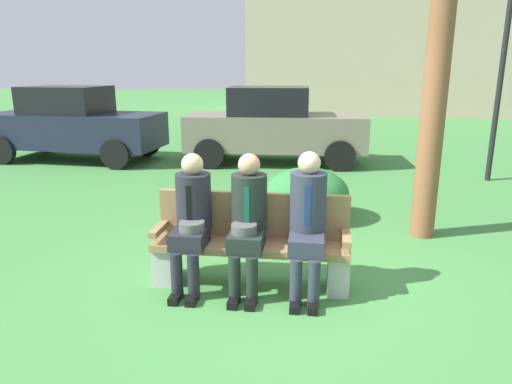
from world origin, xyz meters
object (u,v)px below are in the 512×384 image
object	(u,v)px
seated_man_middle	(248,217)
street_lamp	(503,59)
park_bench	(251,243)
shrub_near_bench	(307,194)
parked_car_near	(74,124)
seated_man_right	(307,217)
parked_car_far	(274,126)
seated_man_left	(192,215)

from	to	relation	value
seated_man_middle	street_lamp	bearing A→B (deg)	52.88
park_bench	shrub_near_bench	world-z (taller)	park_bench
seated_man_middle	shrub_near_bench	size ratio (longest dim) A/B	1.12
seated_man_middle	shrub_near_bench	xyz separation A→B (m)	(0.49, 2.26, -0.36)
street_lamp	parked_car_near	bearing A→B (deg)	174.58
seated_man_middle	seated_man_right	size ratio (longest dim) A/B	0.98
parked_car_near	parked_car_far	xyz separation A→B (m)	(4.57, 0.30, 0.00)
park_bench	parked_car_near	xyz separation A→B (m)	(-4.96, 5.80, 0.42)
shrub_near_bench	street_lamp	xyz separation A→B (m)	(3.36, 2.84, 1.87)
park_bench	parked_car_far	bearing A→B (deg)	93.57
seated_man_middle	parked_car_near	size ratio (longest dim) A/B	0.33
park_bench	seated_man_left	size ratio (longest dim) A/B	1.45
parked_car_near	parked_car_far	size ratio (longest dim) A/B	1.00
park_bench	parked_car_near	size ratio (longest dim) A/B	0.48
seated_man_right	parked_car_near	bearing A→B (deg)	132.90
shrub_near_bench	street_lamp	distance (m)	4.78
parked_car_near	street_lamp	world-z (taller)	street_lamp
seated_man_right	park_bench	bearing A→B (deg)	167.49
park_bench	parked_car_near	world-z (taller)	parked_car_near
park_bench	seated_man_left	world-z (taller)	seated_man_left
park_bench	seated_man_middle	xyz separation A→B (m)	(-0.01, -0.13, 0.31)
seated_man_right	shrub_near_bench	bearing A→B (deg)	91.67
shrub_near_bench	street_lamp	world-z (taller)	street_lamp
parked_car_near	street_lamp	distance (m)	8.95
street_lamp	seated_man_right	bearing A→B (deg)	-122.96
seated_man_left	parked_car_far	distance (m)	6.23
seated_man_middle	parked_car_near	world-z (taller)	parked_car_near
seated_man_middle	parked_car_near	bearing A→B (deg)	129.82
seated_man_left	seated_man_middle	world-z (taller)	seated_man_middle
seated_man_left	parked_car_near	bearing A→B (deg)	126.58
seated_man_right	parked_car_near	xyz separation A→B (m)	(-5.50, 5.92, 0.08)
seated_man_left	seated_man_middle	bearing A→B (deg)	0.11
seated_man_right	parked_car_far	distance (m)	6.29
parked_car_far	street_lamp	size ratio (longest dim) A/B	1.08
seated_man_middle	parked_car_far	bearing A→B (deg)	93.37
park_bench	street_lamp	world-z (taller)	street_lamp
seated_man_right	street_lamp	distance (m)	6.24
seated_man_middle	street_lamp	size ratio (longest dim) A/B	0.36
park_bench	shrub_near_bench	xyz separation A→B (m)	(0.48, 2.13, -0.05)
parked_car_far	seated_man_middle	bearing A→B (deg)	-86.63
shrub_near_bench	parked_car_far	world-z (taller)	parked_car_far
park_bench	parked_car_far	size ratio (longest dim) A/B	0.48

